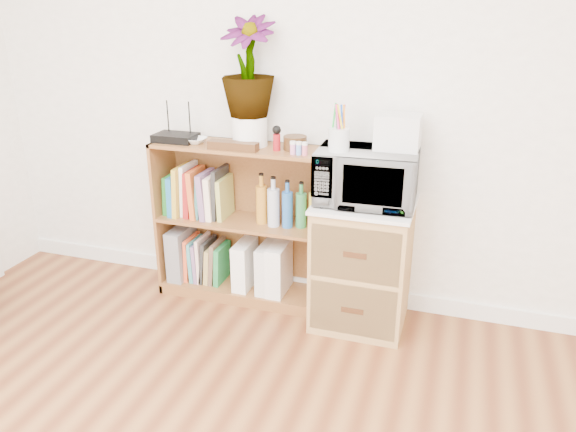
% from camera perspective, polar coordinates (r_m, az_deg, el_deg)
% --- Properties ---
extents(skirting_board, '(4.00, 0.02, 0.10)m').
position_cam_1_polar(skirting_board, '(3.53, 1.52, -7.01)').
color(skirting_board, white).
rests_on(skirting_board, ground).
extents(bookshelf, '(1.00, 0.30, 0.95)m').
position_cam_1_polar(bookshelf, '(3.34, -4.86, -0.76)').
color(bookshelf, brown).
rests_on(bookshelf, ground).
extents(wicker_unit, '(0.50, 0.45, 0.70)m').
position_cam_1_polar(wicker_unit, '(3.13, 7.51, -4.97)').
color(wicker_unit, '#9E7542').
rests_on(wicker_unit, ground).
extents(microwave, '(0.53, 0.37, 0.28)m').
position_cam_1_polar(microwave, '(2.93, 7.95, 3.96)').
color(microwave, silver).
rests_on(microwave, wicker_unit).
extents(pen_cup, '(0.11, 0.11, 0.12)m').
position_cam_1_polar(pen_cup, '(2.84, 5.20, 7.74)').
color(pen_cup, silver).
rests_on(pen_cup, microwave).
extents(small_appliance, '(0.22, 0.19, 0.18)m').
position_cam_1_polar(small_appliance, '(2.92, 11.13, 8.40)').
color(small_appliance, silver).
rests_on(small_appliance, microwave).
extents(router, '(0.24, 0.16, 0.04)m').
position_cam_1_polar(router, '(3.33, -11.33, 7.83)').
color(router, black).
rests_on(router, bookshelf).
extents(white_bowl, '(0.13, 0.13, 0.03)m').
position_cam_1_polar(white_bowl, '(3.27, -9.44, 7.58)').
color(white_bowl, white).
rests_on(white_bowl, bookshelf).
extents(plant_pot, '(0.20, 0.20, 0.17)m').
position_cam_1_polar(plant_pot, '(3.17, -3.90, 8.63)').
color(plant_pot, white).
rests_on(plant_pot, bookshelf).
extents(potted_plant, '(0.30, 0.30, 0.53)m').
position_cam_1_polar(potted_plant, '(3.11, -4.07, 14.88)').
color(potted_plant, '#346E2C').
rests_on(potted_plant, plant_pot).
extents(trinket_box, '(0.28, 0.07, 0.05)m').
position_cam_1_polar(trinket_box, '(3.09, -5.61, 7.12)').
color(trinket_box, '#35200E').
rests_on(trinket_box, bookshelf).
extents(kokeshi_doll, '(0.04, 0.04, 0.09)m').
position_cam_1_polar(kokeshi_doll, '(3.06, -1.15, 7.50)').
color(kokeshi_doll, maroon).
rests_on(kokeshi_doll, bookshelf).
extents(wooden_bowl, '(0.13, 0.13, 0.07)m').
position_cam_1_polar(wooden_bowl, '(3.08, 0.72, 7.44)').
color(wooden_bowl, '#3B2310').
rests_on(wooden_bowl, bookshelf).
extents(paint_jars, '(0.12, 0.04, 0.06)m').
position_cam_1_polar(paint_jars, '(2.97, 1.10, 6.78)').
color(paint_jars, pink).
rests_on(paint_jars, bookshelf).
extents(file_box, '(0.10, 0.26, 0.32)m').
position_cam_1_polar(file_box, '(3.60, -10.71, -3.60)').
color(file_box, slate).
rests_on(file_box, bookshelf).
extents(magazine_holder_left, '(0.09, 0.23, 0.29)m').
position_cam_1_polar(magazine_holder_left, '(3.43, -4.39, -4.92)').
color(magazine_holder_left, white).
rests_on(magazine_holder_left, bookshelf).
extents(magazine_holder_mid, '(0.09, 0.23, 0.29)m').
position_cam_1_polar(magazine_holder_mid, '(3.38, -2.02, -5.24)').
color(magazine_holder_mid, silver).
rests_on(magazine_holder_mid, bookshelf).
extents(magazine_holder_right, '(0.10, 0.24, 0.31)m').
position_cam_1_polar(magazine_holder_right, '(3.35, -0.91, -5.31)').
color(magazine_holder_right, white).
rests_on(magazine_holder_right, bookshelf).
extents(cookbooks, '(0.38, 0.20, 0.31)m').
position_cam_1_polar(cookbooks, '(3.39, -9.19, 2.31)').
color(cookbooks, '#1F7624').
rests_on(cookbooks, bookshelf).
extents(liquor_bottles, '(0.37, 0.07, 0.29)m').
position_cam_1_polar(liquor_bottles, '(3.19, -0.19, 1.34)').
color(liquor_bottles, '#B57622').
rests_on(liquor_bottles, bookshelf).
extents(lower_books, '(0.25, 0.19, 0.29)m').
position_cam_1_polar(lower_books, '(3.54, -8.24, -4.45)').
color(lower_books, '#F6582B').
rests_on(lower_books, bookshelf).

